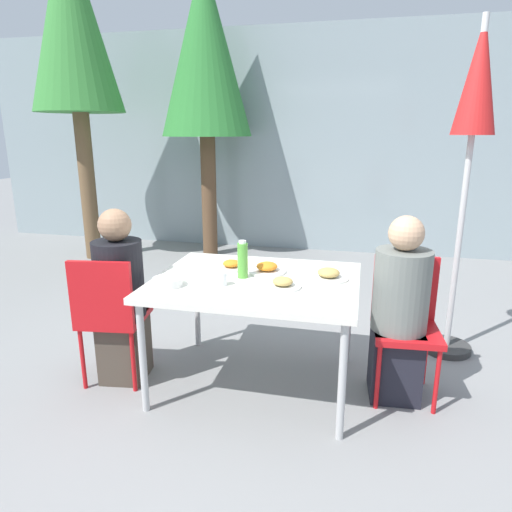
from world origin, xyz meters
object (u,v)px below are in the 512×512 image
object	(u,v)px
drinking_cup	(222,279)
salad_bowl	(168,282)
chair_left	(109,311)
tree_behind_left	(205,52)
chair_right	(405,315)
closed_umbrella	(475,111)
tree_behind_right	(72,22)
person_right	(399,315)
bottle	(243,260)
person_left	(121,301)

from	to	relation	value
drinking_cup	salad_bowl	bearing A→B (deg)	-164.76
chair_left	tree_behind_left	world-z (taller)	tree_behind_left
chair_right	tree_behind_left	size ratio (longest dim) A/B	0.24
tree_behind_left	chair_right	bearing A→B (deg)	-52.01
chair_right	closed_umbrella	bearing A→B (deg)	-125.22
chair_right	tree_behind_right	world-z (taller)	tree_behind_right
tree_behind_left	salad_bowl	bearing A→B (deg)	-75.19
chair_left	salad_bowl	distance (m)	0.51
drinking_cup	tree_behind_left	size ratio (longest dim) A/B	0.02
closed_umbrella	person_right	bearing A→B (deg)	-120.73
bottle	drinking_cup	bearing A→B (deg)	-115.39
chair_left	person_left	distance (m)	0.10
person_left	bottle	bearing A→B (deg)	1.40
chair_right	person_right	xyz separation A→B (m)	(-0.04, -0.08, 0.03)
person_right	tree_behind_right	bearing A→B (deg)	-38.28
tree_behind_right	chair_right	bearing A→B (deg)	-32.95
tree_behind_left	person_right	bearing A→B (deg)	-53.30
tree_behind_left	bottle	bearing A→B (deg)	-67.42
chair_left	person_left	world-z (taller)	person_left
person_left	bottle	world-z (taller)	person_left
salad_bowl	tree_behind_left	xyz separation A→B (m)	(-0.89, 3.37, 1.83)
chair_left	tree_behind_right	xyz separation A→B (m)	(-1.94, 2.82, 2.38)
chair_right	closed_umbrella	distance (m)	1.47
bottle	tree_behind_right	size ratio (longest dim) A/B	0.06
chair_left	person_left	xyz separation A→B (m)	(0.04, 0.09, 0.04)
tree_behind_left	closed_umbrella	bearing A→B (deg)	-40.45
drinking_cup	tree_behind_right	size ratio (longest dim) A/B	0.02
chair_left	bottle	distance (m)	0.93
closed_umbrella	salad_bowl	xyz separation A→B (m)	(-1.82, -1.06, -1.01)
chair_right	tree_behind_right	xyz separation A→B (m)	(-3.80, 2.47, 2.38)
person_left	drinking_cup	distance (m)	0.75
person_left	salad_bowl	bearing A→B (deg)	-26.11
person_left	salad_bowl	size ratio (longest dim) A/B	6.44
chair_left	person_right	size ratio (longest dim) A/B	0.75
closed_umbrella	tree_behind_left	distance (m)	3.66
chair_right	drinking_cup	size ratio (longest dim) A/B	10.92
closed_umbrella	salad_bowl	size ratio (longest dim) A/B	13.03
bottle	salad_bowl	xyz separation A→B (m)	(-0.40, -0.26, -0.09)
chair_right	salad_bowl	xyz separation A→B (m)	(-1.43, -0.40, 0.25)
tree_behind_right	person_right	bearing A→B (deg)	-34.14
person_left	tree_behind_left	bearing A→B (deg)	90.65
person_right	drinking_cup	bearing A→B (deg)	8.29
bottle	person_left	bearing A→B (deg)	-170.66
bottle	drinking_cup	size ratio (longest dim) A/B	3.01
closed_umbrella	bottle	size ratio (longest dim) A/B	9.81
chair_right	bottle	xyz separation A→B (m)	(-1.03, -0.14, 0.34)
tree_behind_right	closed_umbrella	bearing A→B (deg)	-23.33
person_right	tree_behind_right	size ratio (longest dim) A/B	0.29
person_right	bottle	xyz separation A→B (m)	(-0.98, -0.06, 0.30)
person_right	closed_umbrella	size ratio (longest dim) A/B	0.49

